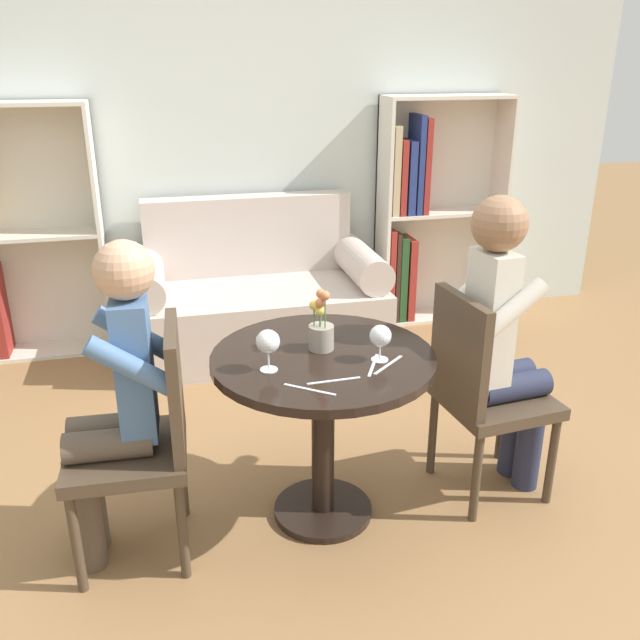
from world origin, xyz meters
TOP-DOWN VIEW (x-y plane):
  - ground_plane at (0.00, 0.00)m, footprint 16.00×16.00m
  - back_wall at (0.00, 2.16)m, footprint 5.20×0.05m
  - round_table at (0.00, 0.00)m, footprint 0.84×0.84m
  - couch at (0.00, 1.74)m, footprint 1.54×0.80m
  - bookshelf_left at (-1.44, 2.01)m, footprint 0.85×0.28m
  - bookshelf_right at (1.19, 2.01)m, footprint 0.85×0.28m
  - chair_left at (-0.66, -0.05)m, footprint 0.44×0.44m
  - chair_right at (0.66, 0.00)m, footprint 0.46×0.46m
  - person_left at (-0.75, -0.04)m, footprint 0.43×0.35m
  - person_right at (0.75, 0.02)m, footprint 0.44×0.37m
  - wine_glass_left at (-0.22, -0.08)m, footprint 0.09×0.09m
  - wine_glass_right at (0.19, -0.10)m, footprint 0.08×0.08m
  - flower_vase at (0.00, 0.05)m, footprint 0.10×0.10m
  - knife_left_setting at (0.15, -0.13)m, footprint 0.09×0.17m
  - fork_left_setting at (-0.02, -0.22)m, footprint 0.19×0.02m
  - knife_right_setting at (-0.11, -0.26)m, footprint 0.16×0.13m
  - fork_right_setting at (0.21, -0.14)m, footprint 0.15×0.13m

SIDE VIEW (x-z plane):
  - ground_plane at x=0.00m, z-range 0.00..0.00m
  - couch at x=0.00m, z-range -0.15..0.77m
  - chair_left at x=-0.66m, z-range 0.04..0.94m
  - chair_right at x=0.66m, z-range 0.04..0.94m
  - round_table at x=0.00m, z-range 0.19..0.91m
  - person_left at x=-0.75m, z-range 0.04..1.25m
  - person_right at x=0.75m, z-range 0.05..1.33m
  - knife_left_setting at x=0.15m, z-range 0.71..0.72m
  - fork_left_setting at x=-0.02m, z-range 0.71..0.72m
  - knife_right_setting at x=-0.11m, z-range 0.71..0.72m
  - fork_right_setting at x=0.21m, z-range 0.71..0.72m
  - bookshelf_left at x=-1.44m, z-range -0.04..1.47m
  - bookshelf_right at x=1.19m, z-range -0.02..1.49m
  - flower_vase at x=0.00m, z-range 0.67..0.91m
  - wine_glass_right at x=0.19m, z-range 0.74..0.87m
  - wine_glass_left at x=-0.22m, z-range 0.74..0.90m
  - back_wall at x=0.00m, z-range 0.00..2.70m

